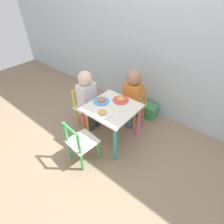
% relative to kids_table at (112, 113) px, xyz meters
% --- Properties ---
extents(ground_plane, '(6.00, 6.00, 0.00)m').
position_rel_kids_table_xyz_m(ground_plane, '(0.00, 0.00, -0.39)').
color(ground_plane, '#8C755B').
extents(house_wall, '(6.00, 0.06, 2.60)m').
position_rel_kids_table_xyz_m(house_wall, '(0.00, 0.81, 0.91)').
color(house_wall, '#B2C1CC').
rests_on(house_wall, ground_plane).
extents(kids_table, '(0.51, 0.51, 0.47)m').
position_rel_kids_table_xyz_m(kids_table, '(0.00, 0.00, 0.00)').
color(kids_table, silver).
rests_on(kids_table, ground_plane).
extents(chair_yellow, '(0.27, 0.27, 0.50)m').
position_rel_kids_table_xyz_m(chair_yellow, '(-0.44, 0.01, -0.14)').
color(chair_yellow, silver).
rests_on(chair_yellow, ground_plane).
extents(chair_orange, '(0.26, 0.26, 0.50)m').
position_rel_kids_table_xyz_m(chair_orange, '(0.00, 0.44, -0.14)').
color(chair_orange, silver).
rests_on(chair_orange, ground_plane).
extents(chair_green, '(0.29, 0.29, 0.50)m').
position_rel_kids_table_xyz_m(chair_green, '(-0.05, -0.44, -0.14)').
color(chair_green, silver).
rests_on(chair_green, ground_plane).
extents(child_left, '(0.22, 0.20, 0.75)m').
position_rel_kids_table_xyz_m(child_left, '(-0.38, 0.01, 0.06)').
color(child_left, '#38383D').
rests_on(child_left, ground_plane).
extents(child_back, '(0.20, 0.22, 0.74)m').
position_rel_kids_table_xyz_m(child_back, '(0.00, 0.38, 0.06)').
color(child_back, '#4C608E').
rests_on(child_back, ground_plane).
extents(plate_left, '(0.18, 0.18, 0.03)m').
position_rel_kids_table_xyz_m(plate_left, '(-0.15, 0.00, 0.09)').
color(plate_left, '#4C9EE0').
rests_on(plate_left, kids_table).
extents(plate_back, '(0.18, 0.18, 0.03)m').
position_rel_kids_table_xyz_m(plate_back, '(0.00, 0.15, 0.09)').
color(plate_back, '#E54C47').
rests_on(plate_back, kids_table).
extents(plate_front, '(0.19, 0.19, 0.03)m').
position_rel_kids_table_xyz_m(plate_front, '(-0.00, -0.15, 0.09)').
color(plate_front, white).
rests_on(plate_front, kids_table).
extents(storage_bin, '(0.36, 0.16, 0.18)m').
position_rel_kids_table_xyz_m(storage_bin, '(0.05, 0.64, -0.29)').
color(storage_bin, '#3D8E56').
rests_on(storage_bin, ground_plane).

